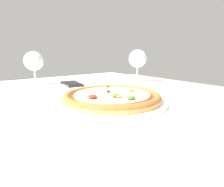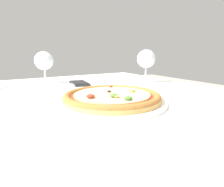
# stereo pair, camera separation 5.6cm
# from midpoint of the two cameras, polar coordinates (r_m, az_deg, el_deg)

# --- Properties ---
(dining_table) EXTENTS (1.31, 1.08, 0.73)m
(dining_table) POSITION_cam_midpoint_polar(r_m,az_deg,el_deg) (0.67, -20.85, -8.60)
(dining_table) COLOR #997047
(dining_table) RESTS_ON ground_plane
(pizza_plate) EXTENTS (0.33, 0.33, 0.04)m
(pizza_plate) POSITION_cam_midpoint_polar(r_m,az_deg,el_deg) (0.56, -2.84, -1.33)
(pizza_plate) COLOR white
(pizza_plate) RESTS_ON dining_table
(wine_glass_far_left) EXTENTS (0.09, 0.09, 0.16)m
(wine_glass_far_left) POSITION_cam_midpoint_polar(r_m,az_deg,el_deg) (0.94, 6.11, 10.28)
(wine_glass_far_left) COLOR silver
(wine_glass_far_left) RESTS_ON dining_table
(wine_glass_far_right) EXTENTS (0.09, 0.09, 0.15)m
(wine_glass_far_right) POSITION_cam_midpoint_polar(r_m,az_deg,el_deg) (0.94, -24.38, 8.82)
(wine_glass_far_right) COLOR silver
(wine_glass_far_right) RESTS_ON dining_table
(cell_phone) EXTENTS (0.09, 0.15, 0.01)m
(cell_phone) POSITION_cam_midpoint_polar(r_m,az_deg,el_deg) (0.90, -13.94, 2.90)
(cell_phone) COLOR #232328
(cell_phone) RESTS_ON dining_table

